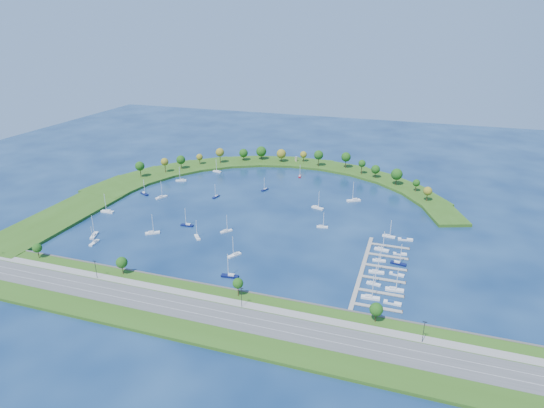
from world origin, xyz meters
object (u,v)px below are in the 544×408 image
(moored_boat_6, at_px, (354,200))
(docked_boat_8, at_px, (382,249))
(harbor_tower, at_px, (296,159))
(moored_boat_13, at_px, (234,255))
(moored_boat_10, at_px, (187,225))
(docked_boat_5, at_px, (397,274))
(moored_boat_15, at_px, (94,242))
(docked_boat_10, at_px, (389,236))
(moored_boat_8, at_px, (94,235))
(docked_boat_7, at_px, (398,263))
(moored_boat_7, at_px, (217,171))
(moored_boat_18, at_px, (318,207))
(moored_boat_4, at_px, (181,180))
(docked_boat_4, at_px, (376,271))
(docked_boat_2, at_px, (374,283))
(docked_boat_11, at_px, (405,239))
(moored_boat_16, at_px, (230,276))
(docked_boat_0, at_px, (370,297))
(moored_boat_3, at_px, (144,193))
(docked_boat_1, at_px, (392,303))
(docked_boat_9, at_px, (400,254))
(moored_boat_17, at_px, (226,231))
(moored_boat_0, at_px, (322,226))
(docked_boat_3, at_px, (394,289))
(moored_boat_11, at_px, (107,211))
(moored_boat_14, at_px, (300,176))
(dock_system, at_px, (376,272))
(moored_boat_5, at_px, (216,196))
(moored_boat_9, at_px, (265,189))
(moored_boat_12, at_px, (161,197))
(moored_boat_1, at_px, (152,232))

(moored_boat_6, distance_m, docked_boat_8, 78.44)
(harbor_tower, distance_m, moored_boat_13, 187.60)
(moored_boat_10, bearing_deg, docked_boat_5, 167.89)
(moored_boat_15, relative_size, docked_boat_10, 1.01)
(moored_boat_8, distance_m, docked_boat_7, 183.73)
(moored_boat_10, xyz_separation_m, docked_boat_7, (134.64, -8.77, 0.00))
(moored_boat_7, xyz_separation_m, moored_boat_18, (103.61, -54.91, 0.05))
(harbor_tower, bearing_deg, moored_boat_13, -85.24)
(moored_boat_4, relative_size, docked_boat_4, 1.06)
(docked_boat_2, distance_m, docked_boat_11, 58.77)
(moored_boat_16, relative_size, docked_boat_5, 1.70)
(docked_boat_7, bearing_deg, docked_boat_0, -95.83)
(moored_boat_3, bearing_deg, docked_boat_1, 3.19)
(moored_boat_8, height_order, docked_boat_9, moored_boat_8)
(moored_boat_17, relative_size, docked_boat_0, 0.88)
(docked_boat_10, bearing_deg, moored_boat_16, -129.35)
(moored_boat_0, xyz_separation_m, docked_boat_9, (50.28, -22.22, -0.30))
(moored_boat_3, height_order, docked_boat_10, moored_boat_3)
(harbor_tower, xyz_separation_m, moored_boat_17, (-1.80, -158.88, -3.31))
(moored_boat_6, distance_m, docked_boat_3, 121.24)
(moored_boat_6, relative_size, moored_boat_8, 1.11)
(moored_boat_13, relative_size, docked_boat_4, 1.05)
(moored_boat_11, xyz_separation_m, moored_boat_13, (109.08, -31.14, -0.04))
(moored_boat_14, bearing_deg, moored_boat_18, -165.38)
(moored_boat_13, bearing_deg, docked_boat_11, 150.24)
(dock_system, bearing_deg, moored_boat_8, -176.43)
(moored_boat_5, bearing_deg, docked_boat_4, 69.51)
(docked_boat_11, bearing_deg, moored_boat_4, 155.63)
(moored_boat_3, bearing_deg, docked_boat_8, 16.86)
(moored_boat_8, xyz_separation_m, docked_boat_9, (182.22, 35.30, -0.39))
(moored_boat_3, relative_size, moored_boat_9, 1.20)
(moored_boat_10, distance_m, docked_boat_5, 136.22)
(moored_boat_12, height_order, moored_boat_13, moored_boat_12)
(docked_boat_9, bearing_deg, moored_boat_6, 109.00)
(moored_boat_16, relative_size, moored_boat_18, 1.01)
(moored_boat_15, bearing_deg, docked_boat_3, 87.06)
(moored_boat_1, distance_m, moored_boat_15, 34.46)
(harbor_tower, relative_size, moored_boat_13, 0.34)
(moored_boat_11, height_order, docked_boat_5, moored_boat_11)
(moored_boat_15, height_order, docked_boat_9, moored_boat_15)
(moored_boat_3, relative_size, moored_boat_7, 1.06)
(docked_boat_2, bearing_deg, moored_boat_7, 144.34)
(moored_boat_15, distance_m, docked_boat_8, 171.25)
(moored_boat_6, height_order, docked_boat_0, moored_boat_6)
(moored_boat_6, bearing_deg, docked_boat_10, 88.32)
(moored_boat_17, xyz_separation_m, docked_boat_5, (106.73, -20.58, -0.32))
(moored_boat_8, bearing_deg, moored_boat_3, -11.85)
(harbor_tower, xyz_separation_m, docked_boat_11, (106.82, -135.28, -3.54))
(moored_boat_18, relative_size, docked_boat_9, 1.71)
(moored_boat_6, relative_size, moored_boat_14, 1.45)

